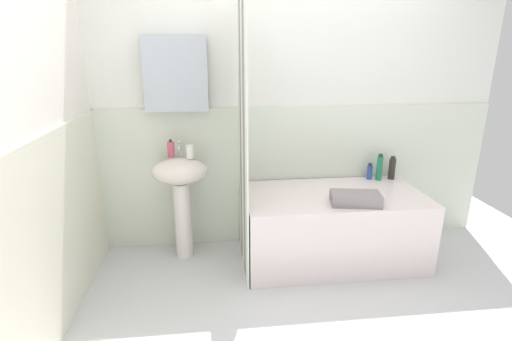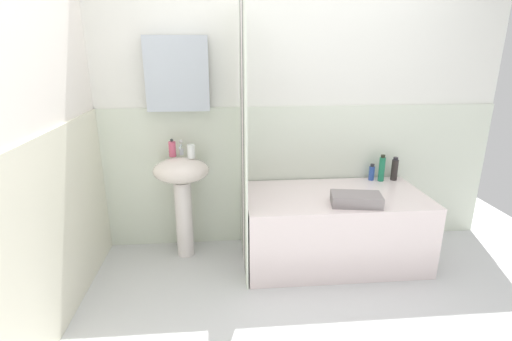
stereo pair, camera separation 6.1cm
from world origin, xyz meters
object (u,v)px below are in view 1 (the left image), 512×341
at_px(sink, 181,186).
at_px(soap_dispenser, 171,149).
at_px(toothbrush_cup, 190,152).
at_px(bathtub, 332,226).
at_px(lotion_bottle, 379,168).
at_px(shampoo_bottle, 369,172).
at_px(conditioner_bottle, 392,168).
at_px(towel_folded, 356,199).

distance_m(sink, soap_dispenser, 0.30).
xyz_separation_m(toothbrush_cup, bathtub, (1.11, -0.19, -0.61)).
bearing_deg(bathtub, soap_dispenser, 169.24).
xyz_separation_m(sink, lotion_bottle, (1.68, 0.10, 0.06)).
bearing_deg(lotion_bottle, shampoo_bottle, 157.76).
bearing_deg(sink, conditioner_bottle, 3.55).
bearing_deg(soap_dispenser, towel_folded, -18.97).
distance_m(soap_dispenser, toothbrush_cup, 0.16).
distance_m(toothbrush_cup, conditioner_bottle, 1.73).
height_order(toothbrush_cup, shampoo_bottle, toothbrush_cup).
bearing_deg(toothbrush_cup, soap_dispenser, 160.65).
distance_m(lotion_bottle, towel_folded, 0.64).
height_order(bathtub, conditioner_bottle, conditioner_bottle).
bearing_deg(sink, toothbrush_cup, 5.12).
distance_m(shampoo_bottle, towel_folded, 0.62).
relative_size(sink, lotion_bottle, 3.63).
xyz_separation_m(conditioner_bottle, lotion_bottle, (-0.12, -0.01, 0.01)).
distance_m(bathtub, towel_folded, 0.40).
xyz_separation_m(conditioner_bottle, towel_folded, (-0.51, -0.52, -0.05)).
bearing_deg(conditioner_bottle, lotion_bottle, -173.03).
relative_size(soap_dispenser, lotion_bottle, 0.62).
xyz_separation_m(sink, toothbrush_cup, (0.08, 0.01, 0.28)).
xyz_separation_m(toothbrush_cup, lotion_bottle, (1.59, 0.09, -0.21)).
relative_size(sink, soap_dispenser, 5.83).
bearing_deg(sink, towel_folded, -17.45).
height_order(lotion_bottle, shampoo_bottle, lotion_bottle).
distance_m(conditioner_bottle, towel_folded, 0.73).
distance_m(soap_dispenser, shampoo_bottle, 1.69).
xyz_separation_m(sink, towel_folded, (1.29, -0.40, -0.01)).
height_order(sink, shampoo_bottle, sink).
xyz_separation_m(bathtub, shampoo_bottle, (0.41, 0.31, 0.35)).
xyz_separation_m(lotion_bottle, shampoo_bottle, (-0.07, 0.03, -0.04)).
xyz_separation_m(sink, bathtub, (1.20, -0.18, -0.33)).
bearing_deg(bathtub, shampoo_bottle, 36.99).
xyz_separation_m(soap_dispenser, towel_folded, (1.35, -0.46, -0.29)).
bearing_deg(towel_folded, soap_dispenser, 161.03).
bearing_deg(conditioner_bottle, towel_folded, -134.95).
height_order(bathtub, lotion_bottle, lotion_bottle).
distance_m(soap_dispenser, bathtub, 1.43).
bearing_deg(towel_folded, lotion_bottle, 51.85).
relative_size(sink, towel_folded, 2.35).
xyz_separation_m(toothbrush_cup, towel_folded, (1.20, -0.41, -0.28)).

